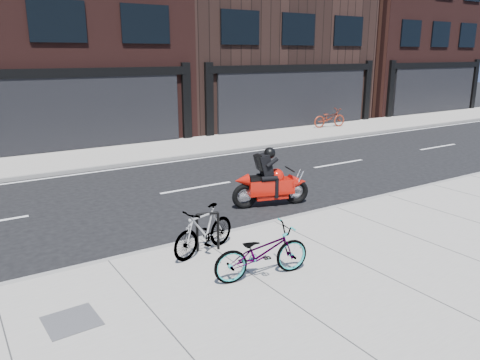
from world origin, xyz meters
TOP-DOWN VIEW (x-y plane):
  - ground at (0.00, 0.00)m, footprint 120.00×120.00m
  - sidewalk_near at (0.00, -5.00)m, footprint 60.00×6.00m
  - sidewalk_far at (0.00, 7.75)m, footprint 60.00×3.50m
  - building_mideast at (10.00, 14.50)m, footprint 12.00×10.00m
  - building_east at (22.00, 14.50)m, footprint 10.00×10.00m
  - bike_rack at (-2.14, -2.60)m, footprint 0.46×0.18m
  - bicycle_front at (-1.90, -4.14)m, footprint 1.88×0.92m
  - bicycle_rear at (-2.26, -2.67)m, footprint 1.67×0.91m
  - motorcycle at (0.96, -0.68)m, footprint 2.13×0.97m
  - bicycle_far at (11.39, 8.29)m, footprint 1.99×0.95m
  - utility_grate at (-5.12, -3.79)m, footprint 0.79×0.79m

SIDE VIEW (x-z plane):
  - ground at x=0.00m, z-range 0.00..0.00m
  - sidewalk_near at x=0.00m, z-range 0.00..0.13m
  - sidewalk_far at x=0.00m, z-range 0.00..0.13m
  - utility_grate at x=-5.12m, z-range 0.13..0.15m
  - bicycle_front at x=-1.90m, z-range 0.13..1.08m
  - bike_rack at x=-2.14m, z-range 0.20..1.01m
  - bicycle_rear at x=-2.26m, z-range 0.13..1.10m
  - bicycle_far at x=11.39m, z-range 0.13..1.13m
  - motorcycle at x=0.96m, z-range -0.15..1.47m
  - building_mideast at x=10.00m, z-range 0.00..12.50m
  - building_east at x=22.00m, z-range 0.00..13.00m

